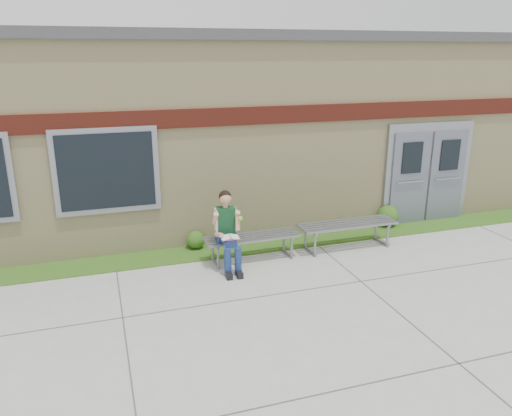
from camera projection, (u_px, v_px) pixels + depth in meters
name	position (u px, v px, depth m)	size (l,w,h in m)	color
ground	(320.00, 303.00, 7.86)	(80.00, 80.00, 0.00)	#9E9E99
grass_strip	(267.00, 245.00, 10.22)	(16.00, 0.80, 0.02)	#234B14
school_building	(224.00, 121.00, 12.67)	(16.20, 6.22, 4.20)	beige
bench_left	(252.00, 242.00, 9.42)	(1.83, 0.54, 0.47)	gray
bench_right	(347.00, 229.00, 10.00)	(2.01, 0.57, 0.52)	gray
girl	(228.00, 229.00, 8.96)	(0.51, 0.87, 1.43)	navy
shrub_mid	(196.00, 240.00, 9.98)	(0.36, 0.36, 0.36)	#234B14
shrub_east	(388.00, 216.00, 11.25)	(0.48, 0.48, 0.48)	#234B14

